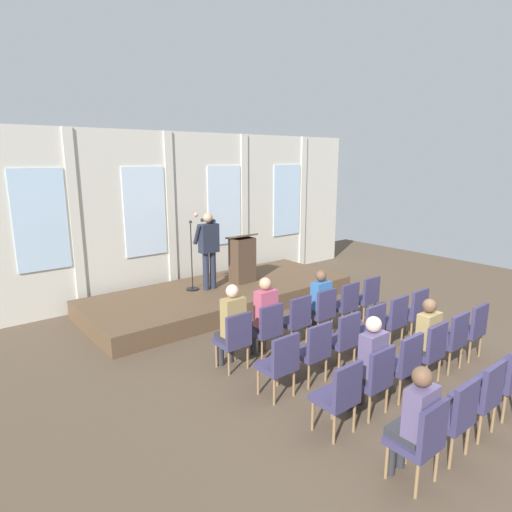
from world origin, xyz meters
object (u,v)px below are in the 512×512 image
chair_r0_c2 (296,318)px  chair_r2_c0 (339,394)px  audience_r2_c1 (369,360)px  chair_r2_c5 (471,327)px  chair_r0_c4 (345,303)px  chair_r0_c5 (366,296)px  chair_r0_c0 (235,338)px  chair_r1_c4 (393,318)px  audience_r2_c3 (424,335)px  chair_r2_c4 (451,337)px  chair_r3_c1 (454,414)px  audience_r3_c0 (415,418)px  audience_r0_c0 (232,322)px  speaker (208,245)px  chair_r1_c5 (414,310)px  chair_r2_c3 (429,349)px  mic_stand (192,275)px  chair_r2_c2 (403,362)px  chair_r2_c1 (374,377)px  chair_r3_c2 (482,394)px  chair_r1_c2 (343,337)px  audience_r0_c1 (264,313)px  chair_r1_c3 (369,327)px  chair_r1_c0 (280,362)px  chair_r0_c3 (322,310)px  audience_r0_c3 (319,300)px  lectern (242,259)px  chair_r3_c0 (421,437)px  chair_r3_c3 (505,376)px  chair_r1_c1 (313,349)px

chair_r0_c2 → chair_r2_c0: (-1.31, -2.09, 0.00)m
audience_r2_c1 → chair_r2_c5: 2.62m
chair_r0_c4 → chair_r0_c5: 0.65m
chair_r0_c0 → audience_r2_c1: size_ratio=0.71×
chair_r1_c4 → audience_r2_c3: audience_r2_c3 is taller
chair_r2_c4 → chair_r3_c1: 2.22m
audience_r3_c0 → audience_r2_c1: bearing=58.0°
audience_r0_c0 → chair_r1_c4: bearing=-23.3°
speaker → chair_r0_c4: (1.25, -2.83, -0.84)m
chair_r1_c5 → chair_r2_c3: same height
mic_stand → chair_r2_c5: size_ratio=1.65×
chair_r2_c2 → chair_r2_c3: (0.65, 0.00, 0.00)m
chair_r2_c1 → chair_r3_c2: same height
chair_r0_c2 → chair_r0_c0: bearing=180.0°
chair_r1_c4 → audience_r2_c3: (-0.65, -0.96, 0.18)m
chair_r1_c2 → chair_r2_c1: (-0.65, -1.05, 0.00)m
chair_r2_c3 → audience_r3_c0: size_ratio=0.74×
speaker → audience_r0_c1: bearing=-104.4°
chair_r1_c2 → chair_r2_c0: 1.67m
chair_r1_c5 → chair_r3_c1: size_ratio=1.00×
chair_r1_c3 → chair_r3_c1: same height
chair_r0_c4 → audience_r3_c0: size_ratio=0.74×
speaker → chair_r0_c4: size_ratio=1.82×
chair_r1_c0 → audience_r3_c0: (0.00, -2.01, 0.18)m
chair_r2_c4 → chair_r0_c3: bearing=107.3°
audience_r0_c3 → chair_r2_c4: size_ratio=1.36×
chair_r0_c0 → chair_r2_c1: 2.19m
lectern → chair_r2_c4: size_ratio=1.23×
chair_r1_c3 → chair_r2_c4: bearing=-58.1°
chair_r2_c5 → chair_r2_c2: bearing=180.0°
chair_r1_c3 → audience_r2_c1: (-1.31, -0.97, 0.20)m
speaker → chair_r3_c0: (-1.36, -5.98, -0.84)m
speaker → chair_r0_c2: (-0.05, -2.83, -0.84)m
chair_r2_c1 → chair_r3_c0: same height
chair_r0_c4 → audience_r0_c1: bearing=177.7°
chair_r1_c3 → chair_r0_c2: bearing=121.9°
chair_r0_c4 → audience_r3_c0: 4.02m
chair_r1_c2 → audience_r2_c1: audience_r2_c1 is taller
audience_r0_c3 → chair_r0_c0: bearing=-177.5°
chair_r3_c0 → audience_r3_c0: size_ratio=0.74×
chair_r0_c4 → chair_r0_c3: bearing=180.0°
lectern → chair_r0_c5: (0.98, -2.83, -0.40)m
chair_r2_c3 → chair_r3_c3: size_ratio=1.00×
chair_r1_c4 → audience_r2_c1: bearing=-153.7°
audience_r2_c1 → chair_r2_c0: bearing=-172.9°
chair_r2_c5 → chair_r3_c1: (-2.61, -1.05, 0.00)m
chair_r1_c3 → chair_r2_c4: same height
audience_r2_c1 → audience_r3_c0: audience_r2_c1 is taller
lectern → chair_r0_c2: 3.02m
chair_r1_c1 → chair_r1_c3: size_ratio=1.00×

